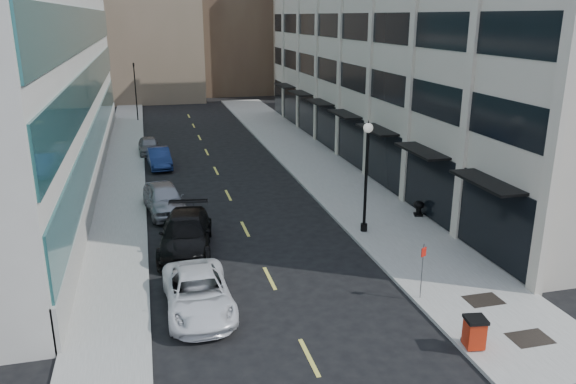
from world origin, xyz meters
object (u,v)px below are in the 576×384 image
trash_bin (474,332)px  car_grey_sedan (149,146)px  car_silver_sedan (164,198)px  sign_post (423,263)px  urn_planter (419,207)px  car_blue_sedan (159,158)px  car_black_pickup (186,234)px  traffic_signal (134,67)px  car_white_van (198,293)px  lamppost (366,168)px

trash_bin → car_grey_sedan: bearing=116.4°
car_silver_sedan → sign_post: size_ratio=2.20×
car_silver_sedan → urn_planter: car_silver_sedan is taller
car_silver_sedan → car_blue_sedan: car_silver_sedan is taller
car_silver_sedan → urn_planter: size_ratio=5.99×
car_black_pickup → car_silver_sedan: size_ratio=1.17×
car_silver_sedan → car_blue_sedan: bearing=82.2°
car_grey_sedan → sign_post: sign_post is taller
trash_bin → sign_post: (-0.10, 3.59, 0.88)m
trash_bin → car_blue_sedan: bearing=117.8°
car_black_pickup → car_silver_sedan: 5.82m
traffic_signal → trash_bin: traffic_signal is taller
car_black_pickup → trash_bin: car_black_pickup is taller
car_silver_sedan → car_grey_sedan: bearing=84.9°
car_blue_sedan → car_grey_sedan: car_blue_sedan is taller
car_white_van → sign_post: size_ratio=2.31×
car_white_van → lamppost: lamppost is taller
car_grey_sedan → sign_post: (9.88, -27.96, 0.94)m
car_silver_sedan → traffic_signal: bearing=85.4°
car_silver_sedan → lamppost: size_ratio=0.87×
car_white_van → car_blue_sedan: bearing=90.8°
traffic_signal → lamppost: traffic_signal is taller
traffic_signal → car_blue_sedan: 20.68m
car_silver_sedan → car_blue_sedan: (0.04, 10.33, -0.13)m
car_grey_sedan → sign_post: 29.67m
car_grey_sedan → sign_post: bearing=-72.7°
trash_bin → lamppost: (0.42, 10.85, 2.78)m
traffic_signal → sign_post: size_ratio=3.07×
lamppost → sign_post: (-0.52, -7.26, -1.89)m
trash_bin → urn_planter: size_ratio=1.32×
traffic_signal → car_white_van: traffic_signal is taller
sign_post → urn_planter: size_ratio=2.72×
trash_bin → lamppost: lamppost is taller
car_white_van → trash_bin: (8.60, -5.00, 0.01)m
car_black_pickup → lamppost: 9.40m
car_black_pickup → car_silver_sedan: bearing=105.3°
traffic_signal → car_grey_sedan: 16.27m
car_silver_sedan → car_grey_sedan: 14.90m
car_blue_sedan → car_black_pickup: bearing=-91.6°
lamppost → car_grey_sedan: bearing=116.7°
car_white_van → urn_planter: bearing=28.6°
car_grey_sedan → trash_bin: 33.09m
car_white_van → car_blue_sedan: car_white_van is taller
sign_post → car_white_van: bearing=146.0°
car_grey_sedan → urn_planter: (14.18, -19.26, -0.03)m
traffic_signal → urn_planter: bearing=-66.5°
car_blue_sedan → sign_post: 25.17m
car_white_van → car_grey_sedan: size_ratio=1.30×
traffic_signal → urn_planter: traffic_signal is taller
car_grey_sedan → lamppost: bearing=-65.5°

